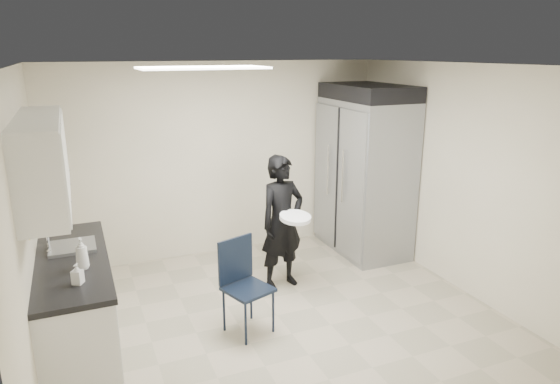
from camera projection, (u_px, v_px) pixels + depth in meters
name	position (u px, v px, depth m)	size (l,w,h in m)	color
floor	(277.00, 315.00, 5.33)	(4.50, 4.50, 0.00)	tan
ceiling	(277.00, 65.00, 4.62)	(4.50, 4.50, 0.00)	silver
back_wall	(221.00, 160.00, 6.75)	(4.50, 4.50, 0.00)	beige
left_wall	(27.00, 229.00, 4.14)	(4.00, 4.00, 0.00)	beige
right_wall	(455.00, 178.00, 5.81)	(4.00, 4.00, 0.00)	beige
ceiling_panel	(203.00, 68.00, 4.76)	(1.20, 0.60, 0.02)	white
lower_counter	(77.00, 305.00, 4.67)	(0.60, 1.90, 0.86)	silver
countertop	(71.00, 261.00, 4.54)	(0.64, 1.95, 0.05)	black
sink	(73.00, 252.00, 4.77)	(0.42, 0.40, 0.14)	gray
faucet	(48.00, 240.00, 4.66)	(0.02, 0.02, 0.24)	silver
upper_cabinets	(42.00, 161.00, 4.24)	(0.35, 1.80, 0.75)	silver
towel_dispenser	(42.00, 159.00, 5.29)	(0.22, 0.30, 0.35)	black
notice_sticker_left	(29.00, 234.00, 4.25)	(0.00, 0.12, 0.07)	yellow
notice_sticker_right	(31.00, 231.00, 4.44)	(0.00, 0.12, 0.07)	yellow
commercial_fridge	(365.00, 177.00, 6.85)	(0.80, 1.35, 2.10)	gray
fridge_compressor	(369.00, 92.00, 6.54)	(0.80, 1.35, 0.20)	black
folding_chair	(248.00, 289.00, 4.91)	(0.41, 0.41, 0.92)	black
man_tuxedo	(282.00, 223.00, 5.81)	(0.58, 0.39, 1.59)	black
bucket_lid	(295.00, 217.00, 5.58)	(0.36, 0.36, 0.04)	white
soap_bottle_a	(82.00, 253.00, 4.28)	(0.11, 0.11, 0.28)	white
soap_bottle_b	(77.00, 274.00, 4.02)	(0.08, 0.08, 0.17)	silver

